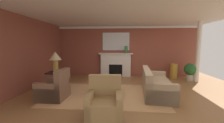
# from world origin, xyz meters

# --- Properties ---
(ground_plane) EXTENTS (9.36, 9.36, 0.00)m
(ground_plane) POSITION_xyz_m (0.00, 0.00, 0.00)
(ground_plane) COLOR olive
(wall_fireplace) EXTENTS (7.80, 0.12, 2.71)m
(wall_fireplace) POSITION_xyz_m (0.00, 2.91, 1.35)
(wall_fireplace) COLOR brown
(wall_fireplace) RESTS_ON ground_plane
(wall_window) EXTENTS (0.12, 6.29, 2.71)m
(wall_window) POSITION_xyz_m (-3.66, 0.30, 1.35)
(wall_window) COLOR brown
(wall_window) RESTS_ON ground_plane
(ceiling_panel) EXTENTS (7.80, 6.29, 0.06)m
(ceiling_panel) POSITION_xyz_m (0.00, 0.30, 2.74)
(ceiling_panel) COLOR white
(crown_moulding) EXTENTS (7.80, 0.08, 0.12)m
(crown_moulding) POSITION_xyz_m (0.00, 2.83, 2.63)
(crown_moulding) COLOR white
(area_rug) EXTENTS (3.77, 2.40, 0.01)m
(area_rug) POSITION_xyz_m (-0.69, -0.18, 0.01)
(area_rug) COLOR tan
(area_rug) RESTS_ON ground_plane
(fireplace) EXTENTS (1.80, 0.35, 1.26)m
(fireplace) POSITION_xyz_m (-0.50, 2.70, 0.59)
(fireplace) COLOR white
(fireplace) RESTS_ON ground_plane
(mantel_mirror) EXTENTS (1.44, 0.04, 0.94)m
(mantel_mirror) POSITION_xyz_m (-0.50, 2.82, 1.88)
(mantel_mirror) COLOR silver
(sofa) EXTENTS (1.11, 2.18, 0.85)m
(sofa) POSITION_xyz_m (1.01, 0.03, 0.30)
(sofa) COLOR tan
(sofa) RESTS_ON ground_plane
(armchair_near_window) EXTENTS (0.82, 0.82, 0.95)m
(armchair_near_window) POSITION_xyz_m (-2.25, -0.70, 0.31)
(armchair_near_window) COLOR brown
(armchair_near_window) RESTS_ON ground_plane
(armchair_facing_fireplace) EXTENTS (0.85, 0.85, 0.95)m
(armchair_facing_fireplace) POSITION_xyz_m (-0.55, -1.68, 0.31)
(armchair_facing_fireplace) COLOR #9E7A4C
(armchair_facing_fireplace) RESTS_ON ground_plane
(coffee_table) EXTENTS (1.00, 1.00, 0.45)m
(coffee_table) POSITION_xyz_m (-0.69, -0.18, 0.34)
(coffee_table) COLOR black
(coffee_table) RESTS_ON ground_plane
(side_table) EXTENTS (0.56, 0.56, 0.70)m
(side_table) POSITION_xyz_m (-2.57, 0.11, 0.40)
(side_table) COLOR black
(side_table) RESTS_ON ground_plane
(table_lamp) EXTENTS (0.44, 0.44, 0.75)m
(table_lamp) POSITION_xyz_m (-2.57, 0.11, 1.22)
(table_lamp) COLOR #B28E38
(table_lamp) RESTS_ON side_table
(vase_mantel_right) EXTENTS (0.16, 0.16, 0.38)m
(vase_mantel_right) POSITION_xyz_m (0.05, 2.65, 1.45)
(vase_mantel_right) COLOR #33703D
(vase_mantel_right) RESTS_ON fireplace
(vase_tall_corner) EXTENTS (0.35, 0.35, 0.74)m
(vase_tall_corner) POSITION_xyz_m (2.46, 2.40, 0.37)
(vase_tall_corner) COLOR #B7892D
(vase_tall_corner) RESTS_ON ground_plane
(book_red_cover) EXTENTS (0.25, 0.19, 0.06)m
(book_red_cover) POSITION_xyz_m (-0.69, -0.21, 0.48)
(book_red_cover) COLOR tan
(book_red_cover) RESTS_ON coffee_table
(book_art_folio) EXTENTS (0.28, 0.19, 0.05)m
(book_art_folio) POSITION_xyz_m (-0.78, -0.20, 0.53)
(book_art_folio) COLOR maroon
(book_art_folio) RESTS_ON coffee_table
(book_small_novel) EXTENTS (0.23, 0.23, 0.03)m
(book_small_novel) POSITION_xyz_m (-0.74, -0.07, 0.57)
(book_small_novel) COLOR navy
(book_small_novel) RESTS_ON coffee_table
(potted_plant) EXTENTS (0.56, 0.56, 0.83)m
(potted_plant) POSITION_xyz_m (3.06, 1.95, 0.49)
(potted_plant) COLOR #BCB29E
(potted_plant) RESTS_ON ground_plane
(column_white) EXTENTS (0.20, 0.20, 2.71)m
(column_white) POSITION_xyz_m (3.27, 1.80, 1.35)
(column_white) COLOR white
(column_white) RESTS_ON ground_plane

